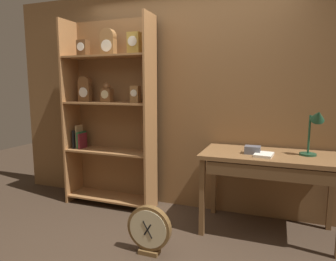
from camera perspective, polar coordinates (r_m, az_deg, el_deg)
back_wood_panel at (r=3.59m, az=3.73°, el=5.68°), size 4.80×0.05×2.60m
bookshelf at (r=3.73m, az=-11.07°, el=3.74°), size 1.13×0.36×2.27m
workbench at (r=3.10m, az=18.71°, el=-6.02°), size 1.31×0.67×0.82m
desk_lamp at (r=3.10m, az=26.22°, el=0.86°), size 0.21×0.21×0.47m
toolbox_small at (r=3.05m, az=15.78°, el=-3.57°), size 0.15×0.12×0.08m
open_repair_manual at (r=2.99m, az=17.77°, el=-4.39°), size 0.19×0.24×0.02m
round_clock_large at (r=2.77m, az=-3.60°, el=-18.30°), size 0.40×0.11×0.44m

